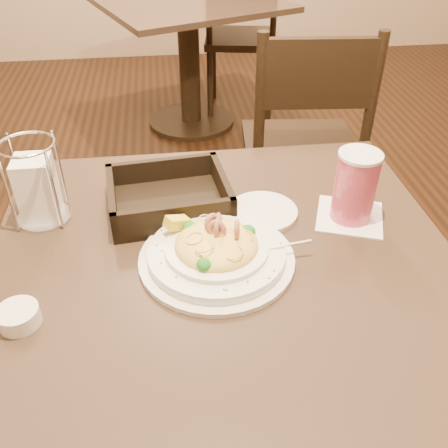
{
  "coord_description": "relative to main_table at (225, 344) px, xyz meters",
  "views": [
    {
      "loc": [
        -0.09,
        -0.7,
        1.35
      ],
      "look_at": [
        0.0,
        0.02,
        0.8
      ],
      "focal_mm": 40.0,
      "sensor_mm": 36.0,
      "label": 1
    }
  ],
  "objects": [
    {
      "name": "main_table",
      "position": [
        0.0,
        0.0,
        0.0
      ],
      "size": [
        0.9,
        0.9,
        0.72
      ],
      "color": "black",
      "rests_on": "ground"
    },
    {
      "name": "background_table",
      "position": [
        0.07,
        2.17,
        0.0
      ],
      "size": [
        1.17,
        1.17,
        0.72
      ],
      "rotation": [
        0.0,
        0.0,
        0.38
      ],
      "color": "black",
      "rests_on": "ground"
    },
    {
      "name": "dining_chair_near",
      "position": [
        0.4,
        0.89,
        0.0
      ],
      "size": [
        0.46,
        0.46,
        0.93
      ],
      "rotation": [
        0.0,
        0.0,
        3.05
      ],
      "color": "black",
      "rests_on": "ground"
    },
    {
      "name": "dining_chair_far",
      "position": [
        0.39,
        2.3,
        0.0
      ],
      "size": [
        0.48,
        0.48,
        0.93
      ],
      "rotation": [
        0.0,
        0.0,
        2.98
      ],
      "color": "black",
      "rests_on": "ground"
    },
    {
      "name": "pasta_bowl",
      "position": [
        -0.02,
        0.01,
        0.25
      ],
      "size": [
        0.33,
        0.3,
        0.09
      ],
      "rotation": [
        0.0,
        0.0,
        -0.08
      ],
      "color": "white",
      "rests_on": "main_table"
    },
    {
      "name": "drink_glass",
      "position": [
        0.28,
        0.12,
        0.3
      ],
      "size": [
        0.17,
        0.17,
        0.15
      ],
      "rotation": [
        0.0,
        0.0,
        -0.35
      ],
      "color": "white",
      "rests_on": "main_table"
    },
    {
      "name": "bread_basket",
      "position": [
        -0.1,
        0.2,
        0.25
      ],
      "size": [
        0.27,
        0.23,
        0.07
      ],
      "rotation": [
        0.0,
        0.0,
        0.1
      ],
      "color": "black",
      "rests_on": "main_table"
    },
    {
      "name": "napkin_caddy",
      "position": [
        -0.36,
        0.2,
        0.31
      ],
      "size": [
        0.11,
        0.11,
        0.18
      ],
      "rotation": [
        0.0,
        0.0,
        -0.29
      ],
      "color": "silver",
      "rests_on": "main_table"
    },
    {
      "name": "side_plate",
      "position": [
        0.1,
        0.15,
        0.23
      ],
      "size": [
        0.16,
        0.16,
        0.01
      ],
      "primitive_type": "cylinder",
      "rotation": [
        0.0,
        0.0,
        0.04
      ],
      "color": "white",
      "rests_on": "main_table"
    },
    {
      "name": "butter_ramekin",
      "position": [
        -0.35,
        -0.1,
        0.24
      ],
      "size": [
        0.07,
        0.07,
        0.03
      ],
      "primitive_type": "cylinder",
      "rotation": [
        0.0,
        0.0,
        -0.07
      ],
      "color": "white",
      "rests_on": "main_table"
    }
  ]
}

